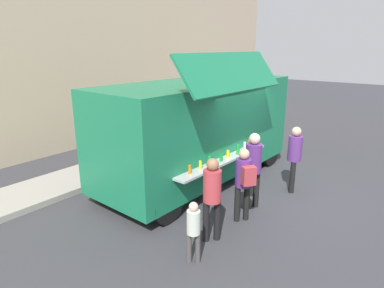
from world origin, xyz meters
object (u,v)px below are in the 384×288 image
customer_front_ordering (253,164)px  customer_mid_with_backpack (244,178)px  customer_rear_waiting (212,193)px  child_near_queue (193,227)px  food_truck_main (199,128)px  trash_bin (206,129)px  customer_extra_browsing (295,153)px

customer_front_ordering → customer_mid_with_backpack: bearing=133.4°
customer_front_ordering → customer_rear_waiting: 1.71m
customer_mid_with_backpack → child_near_queue: bearing=126.9°
food_truck_main → trash_bin: (3.51, 2.32, -1.08)m
customer_front_ordering → customer_extra_browsing: size_ratio=1.05×
customer_mid_with_backpack → food_truck_main: bearing=3.9°
trash_bin → customer_mid_with_backpack: 6.61m
trash_bin → child_near_queue: bearing=-145.5°
customer_mid_with_backpack → trash_bin: bearing=-12.0°
food_truck_main → customer_front_ordering: food_truck_main is taller
food_truck_main → customer_extra_browsing: 2.59m
customer_mid_with_backpack → customer_extra_browsing: (2.18, -0.23, 0.03)m
customer_mid_with_backpack → customer_rear_waiting: 1.02m
food_truck_main → customer_front_ordering: (-0.62, -2.01, -0.44)m
child_near_queue → customer_mid_with_backpack: bearing=-34.1°
food_truck_main → customer_front_ordering: size_ratio=3.40×
customer_extra_browsing → trash_bin: bearing=-49.1°
food_truck_main → customer_extra_browsing: bearing=-68.7°
customer_extra_browsing → child_near_queue: size_ratio=1.49×
trash_bin → customer_mid_with_backpack: customer_mid_with_backpack is taller
trash_bin → customer_mid_with_backpack: bearing=-137.1°
food_truck_main → customer_extra_browsing: size_ratio=3.56×
trash_bin → customer_extra_browsing: size_ratio=0.50×
trash_bin → customer_extra_browsing: 5.44m
customer_front_ordering → customer_mid_with_backpack: size_ratio=1.11×
food_truck_main → customer_rear_waiting: bearing=-137.1°
customer_front_ordering → child_near_queue: size_ratio=1.56×
food_truck_main → child_near_queue: size_ratio=5.32×
customer_front_ordering → customer_extra_browsing: 1.53m
customer_rear_waiting → customer_extra_browsing: (3.19, -0.32, 0.02)m
customer_front_ordering → child_near_queue: bearing=125.6°
trash_bin → customer_rear_waiting: 7.33m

